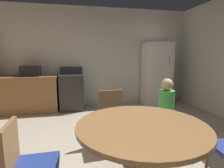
{
  "coord_description": "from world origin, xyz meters",
  "views": [
    {
      "loc": [
        -0.4,
        -2.17,
        1.42
      ],
      "look_at": [
        0.26,
        1.02,
        0.89
      ],
      "focal_mm": 29.0,
      "sensor_mm": 36.0,
      "label": 1
    }
  ],
  "objects": [
    {
      "name": "ground_plane",
      "position": [
        0.0,
        0.0,
        0.0
      ],
      "size": [
        14.0,
        14.0,
        0.0
      ],
      "primitive_type": "plane",
      "color": "#A89E89"
    },
    {
      "name": "wall_back",
      "position": [
        0.0,
        2.98,
        1.35
      ],
      "size": [
        6.04,
        0.12,
        2.7
      ],
      "primitive_type": "cube",
      "color": "beige",
      "rests_on": "ground"
    },
    {
      "name": "kitchen_counter",
      "position": [
        -1.78,
        2.58,
        0.45
      ],
      "size": [
        1.89,
        0.6,
        0.9
      ],
      "primitive_type": "cube",
      "color": "olive",
      "rests_on": "ground"
    },
    {
      "name": "oven_range",
      "position": [
        -0.48,
        2.59,
        0.47
      ],
      "size": [
        0.6,
        0.6,
        1.1
      ],
      "color": "#2D2B28",
      "rests_on": "ground"
    },
    {
      "name": "refrigerator",
      "position": [
        1.86,
        2.53,
        0.88
      ],
      "size": [
        0.68,
        0.68,
        1.76
      ],
      "color": "white",
      "rests_on": "ground"
    },
    {
      "name": "microwave",
      "position": [
        -1.46,
        2.58,
        1.03
      ],
      "size": [
        0.44,
        0.32,
        0.26
      ],
      "primitive_type": "cube",
      "color": "black",
      "rests_on": "kitchen_counter"
    },
    {
      "name": "dining_table",
      "position": [
        0.22,
        -0.6,
        0.61
      ],
      "size": [
        1.27,
        1.27,
        0.76
      ],
      "color": "olive",
      "rests_on": "ground"
    },
    {
      "name": "chair_north",
      "position": [
        0.15,
        0.44,
        0.5
      ],
      "size": [
        0.43,
        0.43,
        0.87
      ],
      "rotation": [
        0.0,
        0.0,
        4.78
      ],
      "color": "olive",
      "rests_on": "ground"
    },
    {
      "name": "chair_west",
      "position": [
        -0.83,
        -0.63,
        0.5
      ],
      "size": [
        0.41,
        0.41,
        0.87
      ],
      "rotation": [
        0.0,
        0.0,
        6.31
      ],
      "color": "olive",
      "rests_on": "ground"
    },
    {
      "name": "person_child",
      "position": [
        0.87,
        0.13,
        0.58
      ],
      "size": [
        0.31,
        0.31,
        1.09
      ],
      "rotation": [
        0.0,
        0.0,
        3.98
      ],
      "color": "#665B51",
      "rests_on": "ground"
    }
  ]
}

